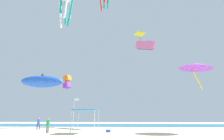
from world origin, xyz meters
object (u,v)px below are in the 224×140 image
person_near_tent (39,123)px  kite_box_orange (67,82)px  banner_flag (74,112)px  kite_diamond_yellow (140,35)px  canopy_tent (86,111)px  kite_parafoil_pink (145,45)px  cooler_box (108,131)px  kite_inflatable_blue (42,81)px  kite_delta_purple (195,66)px  person_leftmost (48,124)px

person_near_tent → kite_box_orange: kite_box_orange is taller
banner_flag → kite_diamond_yellow: size_ratio=1.19×
person_near_tent → kite_diamond_yellow: 32.55m
canopy_tent → kite_parafoil_pink: bearing=60.7°
person_near_tent → banner_flag: size_ratio=0.41×
person_near_tent → canopy_tent: bearing=-58.1°
canopy_tent → cooler_box: (2.49, 1.35, -2.25)m
banner_flag → kite_diamond_yellow: 31.42m
cooler_box → kite_box_orange: size_ratio=0.20×
kite_inflatable_blue → canopy_tent: bearing=127.0°
person_near_tent → banner_flag: 7.71m
cooler_box → kite_inflatable_blue: size_ratio=0.07×
cooler_box → kite_diamond_yellow: (6.28, 21.38, 22.60)m
cooler_box → kite_inflatable_blue: bearing=144.0°
canopy_tent → kite_delta_purple: bearing=13.1°
person_leftmost → kite_parafoil_pink: size_ratio=0.30×
person_near_tent → kite_box_orange: 13.44m
kite_delta_purple → kite_inflatable_blue: 26.30m
person_leftmost → kite_inflatable_blue: 15.24m
person_near_tent → kite_diamond_yellow: size_ratio=0.49×
kite_box_orange → kite_inflatable_blue: (-3.14, -5.04, -0.83)m
cooler_box → kite_inflatable_blue: kite_inflatable_blue is taller
kite_diamond_yellow → cooler_box: bearing=-40.8°
canopy_tent → person_leftmost: canopy_tent is taller
person_leftmost → kite_delta_purple: kite_delta_purple is taller
kite_box_orange → kite_parafoil_pink: (16.90, 0.26, 8.01)m
person_leftmost → kite_parafoil_pink: (13.38, 16.89, 16.18)m
kite_box_orange → kite_inflatable_blue: size_ratio=0.36×
kite_inflatable_blue → kite_diamond_yellow: bearing=-156.7°
banner_flag → kite_inflatable_blue: size_ratio=0.52×
person_leftmost → banner_flag: size_ratio=0.40×
kite_delta_purple → canopy_tent: bearing=-55.4°
person_leftmost → kite_box_orange: kite_box_orange is taller
person_near_tent → person_leftmost: (3.89, -5.93, -0.04)m
kite_inflatable_blue → person_leftmost: bearing=112.3°
kite_box_orange → banner_flag: bearing=44.8°
banner_flag → kite_box_orange: size_ratio=1.44×
canopy_tent → kite_parafoil_pink: size_ratio=0.61×
cooler_box → kite_box_orange: kite_box_orange is taller
person_near_tent → kite_inflatable_blue: (-2.77, 5.66, 7.29)m
canopy_tent → banner_flag: 2.14m
banner_flag → kite_diamond_yellow: (10.53, 21.50, 20.35)m
kite_diamond_yellow → canopy_tent: bearing=-45.5°
banner_flag → canopy_tent: bearing=-35.0°
person_leftmost → kite_diamond_yellow: bearing=-85.6°
kite_inflatable_blue → kite_parafoil_pink: kite_parafoil_pink is taller
kite_delta_purple → kite_inflatable_blue: kite_inflatable_blue is taller
person_leftmost → kite_inflatable_blue: kite_inflatable_blue is taller
kite_delta_purple → kite_parafoil_pink: size_ratio=1.06×
kite_box_orange → canopy_tent: bearing=48.5°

